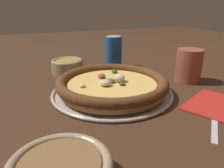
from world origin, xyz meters
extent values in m
plane|color=#3D2616|center=(0.00, 0.00, 0.00)|extent=(3.00, 3.00, 0.00)
cylinder|color=#B7B2A8|center=(0.00, 0.00, 0.00)|extent=(0.34, 0.34, 0.01)
torus|color=#B7B2A8|center=(0.00, 0.00, 0.01)|extent=(0.35, 0.35, 0.01)
cylinder|color=#BC7F42|center=(0.00, 0.00, 0.02)|extent=(0.30, 0.30, 0.02)
torus|color=#563319|center=(0.00, 0.00, 0.04)|extent=(0.32, 0.32, 0.03)
cylinder|color=#B7381E|center=(0.00, 0.00, 0.03)|extent=(0.26, 0.26, 0.00)
cylinder|color=#E5B75B|center=(0.00, 0.00, 0.03)|extent=(0.25, 0.25, 0.00)
ellipsoid|color=beige|center=(0.03, 0.01, 0.04)|extent=(0.04, 0.04, 0.02)
ellipsoid|color=#2D5628|center=(0.00, 0.00, 0.04)|extent=(0.02, 0.02, 0.01)
ellipsoid|color=#994C3D|center=(0.01, -0.01, 0.04)|extent=(0.02, 0.02, 0.01)
ellipsoid|color=#994C3D|center=(0.01, -0.05, 0.04)|extent=(0.02, 0.02, 0.01)
ellipsoid|color=#2D5628|center=(-0.04, -0.08, 0.04)|extent=(0.02, 0.02, 0.01)
ellipsoid|color=beige|center=(0.09, 0.00, 0.04)|extent=(0.02, 0.02, 0.01)
ellipsoid|color=beige|center=(0.00, -0.02, 0.04)|extent=(0.02, 0.02, 0.01)
ellipsoid|color=beige|center=(-0.02, 0.00, 0.04)|extent=(0.04, 0.04, 0.02)
ellipsoid|color=#994C3D|center=(0.00, 0.00, 0.04)|extent=(0.02, 0.02, 0.01)
ellipsoid|color=#2D5628|center=(-0.02, 0.03, 0.04)|extent=(0.02, 0.02, 0.01)
cylinder|color=#9E8466|center=(0.07, -0.25, 0.02)|extent=(0.12, 0.12, 0.04)
torus|color=#9E8466|center=(0.07, -0.25, 0.04)|extent=(0.12, 0.12, 0.01)
cylinder|color=olive|center=(0.07, -0.25, 0.05)|extent=(0.08, 0.08, 0.00)
torus|color=#9E8466|center=(0.20, 0.29, 0.04)|extent=(0.15, 0.15, 0.01)
cylinder|color=brown|center=(0.20, 0.29, 0.04)|extent=(0.11, 0.11, 0.00)
cylinder|color=brown|center=(-0.28, 0.00, 0.05)|extent=(0.08, 0.08, 0.11)
cube|color=#B2231E|center=(-0.21, 0.18, 0.00)|extent=(0.20, 0.18, 0.01)
cube|color=#B7B7BC|center=(-0.12, 0.26, 0.00)|extent=(0.10, 0.10, 0.00)
cube|color=#B7B7BC|center=(-0.19, 0.20, 0.00)|extent=(0.05, 0.05, 0.00)
cylinder|color=#194C99|center=(-0.12, -0.26, 0.06)|extent=(0.07, 0.07, 0.12)
cylinder|color=#BCBCC1|center=(-0.12, -0.26, 0.12)|extent=(0.06, 0.06, 0.00)
camera|label=1|loc=(0.23, 0.53, 0.25)|focal=35.00mm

